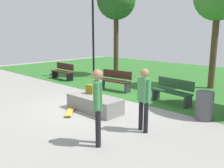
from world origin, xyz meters
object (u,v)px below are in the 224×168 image
park_bench_far_left (63,71)px  trash_bin (204,106)px  backpack_on_ledge (90,89)px  skateboard_by_ledge (70,112)px  park_bench_near_path (115,80)px  park_bench_near_lamppost (173,91)px  tree_leaning_ash (116,1)px  concrete_ledge (94,104)px  skater_performing_trick (98,101)px  lamp_post (93,27)px  skater_watching (144,95)px

park_bench_far_left → trash_bin: 8.64m
backpack_on_ledge → skateboard_by_ledge: size_ratio=0.45×
backpack_on_ledge → park_bench_near_path: 2.82m
park_bench_near_lamppost → tree_leaning_ash: (-5.65, 3.01, 3.97)m
concrete_ledge → park_bench_near_path: 3.14m
skateboard_by_ledge → skater_performing_trick: bearing=-20.7°
concrete_ledge → lamp_post: lamp_post is taller
skater_watching → skater_performing_trick: bearing=-101.5°
skater_watching → skateboard_by_ledge: size_ratio=2.40×
skater_watching → park_bench_near_lamppost: 3.07m
skateboard_by_ledge → park_bench_near_path: park_bench_near_path is taller
skateboard_by_ledge → trash_bin: trash_bin is taller
skater_performing_trick → park_bench_far_left: bearing=150.3°
skater_watching → skateboard_by_ledge: 2.78m
park_bench_near_path → tree_leaning_ash: tree_leaning_ash is taller
skater_watching → park_bench_near_lamppost: (-0.80, 2.92, -0.51)m
backpack_on_ledge → park_bench_near_lamppost: (1.79, 2.50, -0.19)m
backpack_on_ledge → tree_leaning_ash: 7.72m
park_bench_near_lamppost → trash_bin: bearing=-29.6°
lamp_post → trash_bin: (7.85, -2.59, -2.51)m
skater_performing_trick → concrete_ledge: bearing=139.8°
skater_watching → skateboard_by_ledge: skater_watching is taller
skateboard_by_ledge → lamp_post: size_ratio=0.14×
skater_watching → lamp_post: (-7.05, 4.60, 1.95)m
tree_leaning_ash → concrete_ledge: bearing=-53.2°
park_bench_far_left → park_bench_near_path: (4.02, 0.06, 0.00)m
park_bench_near_lamppost → lamp_post: size_ratio=0.33×
concrete_ledge → park_bench_near_lamppost: park_bench_near_lamppost is taller
trash_bin → backpack_on_ledge: bearing=-154.8°
skater_watching → park_bench_far_left: bearing=159.5°
park_bench_far_left → backpack_on_ledge: bearing=-25.6°
skater_watching → lamp_post: lamp_post is taller
skater_performing_trick → lamp_post: (-6.77, 5.98, 1.89)m
skateboard_by_ledge → trash_bin: bearing=37.0°
backpack_on_ledge → trash_bin: bearing=10.0°
concrete_ledge → skateboard_by_ledge: 0.87m
tree_leaning_ash → trash_bin: size_ratio=6.52×
skater_performing_trick → park_bench_near_lamppost: bearing=96.9°
tree_leaning_ash → backpack_on_ledge: bearing=-55.0°
skater_performing_trick → tree_leaning_ash: size_ratio=0.32×
concrete_ledge → tree_leaning_ash: (-4.23, 5.67, 4.20)m
concrete_ledge → lamp_post: 7.03m
skateboard_by_ledge → park_bench_far_left: 6.27m
backpack_on_ledge → park_bench_far_left: park_bench_far_left is taller
skateboard_by_ledge → park_bench_near_lamppost: (1.77, 3.43, 0.42)m
backpack_on_ledge → skater_watching: skater_watching is taller
concrete_ledge → trash_bin: bearing=30.2°
park_bench_near_path → tree_leaning_ash: 5.62m
concrete_ledge → skater_performing_trick: skater_performing_trick is taller
skater_watching → trash_bin: skater_watching is taller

